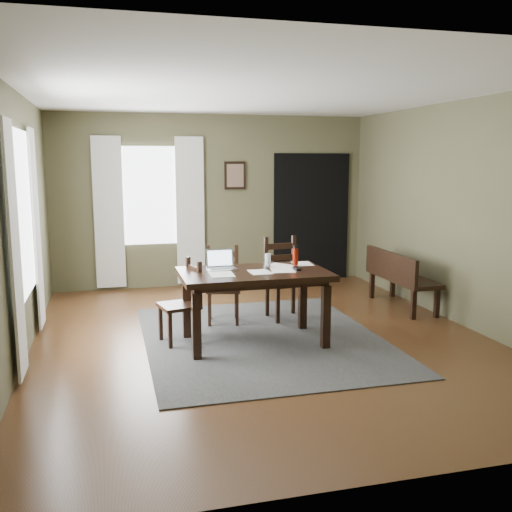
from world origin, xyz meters
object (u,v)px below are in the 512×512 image
object	(u,v)px
chair_back_left	(223,286)
laptop	(221,264)
chair_end	(183,303)
water_bottle	(295,256)
chair_back_right	(284,279)
dining_table	(254,280)
bench	(398,274)

from	to	relation	value
chair_back_left	laptop	xyz separation A→B (m)	(-0.16, -0.69, 0.40)
chair_end	water_bottle	xyz separation A→B (m)	(1.28, -0.02, 0.46)
chair_end	laptop	xyz separation A→B (m)	(0.42, -0.00, 0.41)
chair_back_right	dining_table	bearing A→B (deg)	-129.98
dining_table	bench	world-z (taller)	dining_table
chair_back_right	laptop	bearing A→B (deg)	-149.75
dining_table	laptop	world-z (taller)	laptop
chair_back_left	chair_back_right	distance (m)	0.79
dining_table	bench	xyz separation A→B (m)	(2.28, 1.00, -0.25)
chair_end	water_bottle	size ratio (longest dim) A/B	3.94
chair_back_left	bench	distance (m)	2.45
chair_end	chair_back_left	size ratio (longest dim) A/B	0.97
chair_end	chair_back_left	world-z (taller)	chair_back_left
bench	dining_table	bearing A→B (deg)	113.67
bench	water_bottle	xyz separation A→B (m)	(-1.75, -0.80, 0.45)
dining_table	laptop	bearing A→B (deg)	144.65
chair_end	chair_back_right	world-z (taller)	chair_back_right
chair_end	laptop	world-z (taller)	laptop
bench	laptop	distance (m)	2.74
laptop	chair_back_left	bearing A→B (deg)	76.38
laptop	dining_table	bearing A→B (deg)	-36.21
chair_back_left	chair_end	bearing A→B (deg)	-119.43
dining_table	chair_back_left	bearing A→B (deg)	100.11
water_bottle	dining_table	bearing A→B (deg)	-159.26
chair_end	chair_back_left	bearing A→B (deg)	127.05
dining_table	chair_back_left	xyz separation A→B (m)	(-0.16, 0.91, -0.25)
chair_end	chair_back_left	xyz separation A→B (m)	(0.58, 0.69, 0.01)
chair_back_left	water_bottle	world-z (taller)	water_bottle
chair_back_right	bench	distance (m)	1.66
chair_back_left	bench	xyz separation A→B (m)	(2.44, 0.09, -0.00)
chair_back_left	chair_back_right	xyz separation A→B (m)	(0.79, -0.02, 0.04)
chair_end	laptop	distance (m)	0.59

